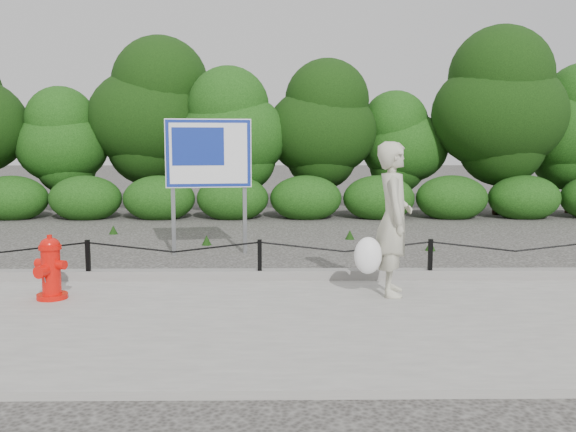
# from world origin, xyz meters

# --- Properties ---
(ground) EXTENTS (90.00, 90.00, 0.00)m
(ground) POSITION_xyz_m (0.00, 0.00, 0.00)
(ground) COLOR #2D2B28
(ground) RESTS_ON ground
(sidewalk) EXTENTS (14.00, 4.00, 0.08)m
(sidewalk) POSITION_xyz_m (0.00, -2.00, 0.04)
(sidewalk) COLOR gray
(sidewalk) RESTS_ON ground
(curb) EXTENTS (14.00, 0.22, 0.14)m
(curb) POSITION_xyz_m (0.00, 0.05, 0.15)
(curb) COLOR slate
(curb) RESTS_ON sidewalk
(chain_barrier) EXTENTS (10.06, 0.06, 0.60)m
(chain_barrier) POSITION_xyz_m (0.00, 0.00, 0.46)
(chain_barrier) COLOR black
(chain_barrier) RESTS_ON sidewalk
(treeline) EXTENTS (20.57, 4.06, 5.17)m
(treeline) POSITION_xyz_m (0.38, 8.92, 2.71)
(treeline) COLOR black
(treeline) RESTS_ON ground
(fire_hydrant) EXTENTS (0.50, 0.50, 0.83)m
(fire_hydrant) POSITION_xyz_m (-2.65, -1.04, 0.48)
(fire_hydrant) COLOR red
(fire_hydrant) RESTS_ON sidewalk
(pedestrian) EXTENTS (0.82, 0.79, 2.02)m
(pedestrian) POSITION_xyz_m (1.77, -0.86, 1.06)
(pedestrian) COLOR #B6B39C
(pedestrian) RESTS_ON sidewalk
(advertising_sign) EXTENTS (1.56, 0.33, 2.51)m
(advertising_sign) POSITION_xyz_m (-1.02, 2.45, 1.77)
(advertising_sign) COLOR slate
(advertising_sign) RESTS_ON ground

